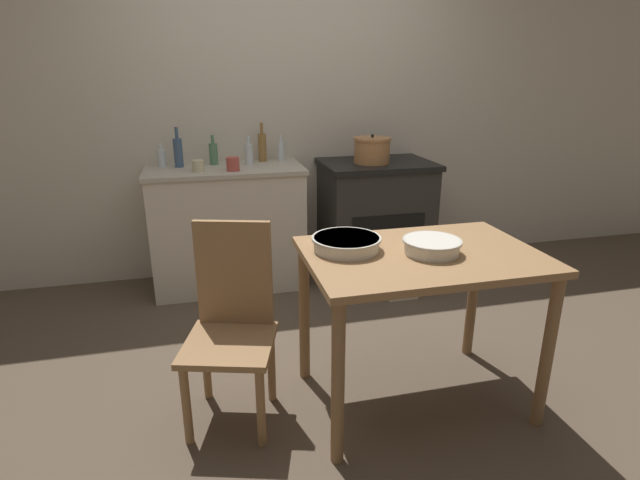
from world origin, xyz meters
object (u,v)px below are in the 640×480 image
Objects in this scene: stock_pot at (372,150)px; work_table at (421,276)px; bottle_center at (262,147)px; bottle_far_left at (213,153)px; chair at (232,321)px; bottle_center_left at (281,151)px; mixing_bowl_small at (346,243)px; cup_right at (198,166)px; bottle_center_right at (178,152)px; stove at (375,218)px; bottle_left at (249,154)px; cup_mid_right at (233,164)px; flour_sack at (401,275)px; bottle_mid_left at (162,158)px; mixing_bowl_large at (432,245)px.

work_table is at bearing -101.19° from stock_pot.
bottle_far_left is at bearing -173.10° from bottle_center.
bottle_center_left is at bearing 89.28° from chair.
bottle_center_left is at bearing 159.29° from stock_pot.
cup_right reaches higher than mixing_bowl_small.
mixing_bowl_small is at bearing -85.12° from bottle_center.
cup_right is (0.13, -0.21, -0.07)m from bottle_center_right.
work_table is 1.15× the size of chair.
stock_pot reaches higher than cup_right.
bottle_center is (-0.14, 0.01, 0.03)m from bottle_center_left.
bottle_center_right is at bearing -170.56° from bottle_far_left.
stove is at bearing -4.85° from bottle_center_right.
bottle_left is 1.07× the size of bottle_center_left.
cup_right is (-0.24, 0.03, -0.01)m from cup_mid_right.
bottle_left is (-0.60, 1.74, 0.33)m from work_table.
cup_right is (-0.09, 1.43, 0.47)m from chair.
flour_sack is 1.96× the size of bottle_mid_left.
bottle_far_left is (-1.17, 0.21, -0.01)m from stock_pot.
mixing_bowl_small is at bearing 159.83° from mixing_bowl_large.
stock_pot is 1.31× the size of bottle_left.
cup_mid_right is at bearing -127.83° from bottle_center.
stove is at bearing -15.94° from bottle_center_left.
bottle_center_right reaches higher than stove.
work_table is 3.78× the size of bottle_center_right.
chair reaches higher than stove.
cup_mid_right is at bearing -176.23° from stock_pot.
bottle_left reaches higher than flour_sack.
stove is at bearing 3.68° from cup_right.
stove is 9.59× the size of cup_mid_right.
stove is 1.97m from chair.
cup_right is at bearing 110.40° from chair.
bottle_mid_left is (-1.26, 1.84, 0.15)m from mixing_bowl_large.
stock_pot is 1.56m from bottle_mid_left.
stove is 1.59m from bottle_center_right.
bottle_left is at bearing 96.80° from chair.
chair is 2.83× the size of flour_sack.
bottle_center_right is at bearing 157.28° from flour_sack.
bottle_far_left reaches higher than cup_right.
bottle_far_left is at bearing 162.92° from bottle_left.
stove is 1.71m from work_table.
cup_mid_right reaches higher than cup_right.
chair is at bearing 171.58° from work_table.
bottle_center_left is (-0.72, 0.20, 0.54)m from stove.
bottle_left is (0.28, 1.61, 0.52)m from chair.
bottle_mid_left is 0.75m from bottle_center.
cup_mid_right is 0.24m from cup_right.
work_table is 1.87m from bottle_left.
stock_pot is at bearing -7.91° from bottle_mid_left.
bottle_far_left reaches higher than mixing_bowl_small.
mixing_bowl_small is 1.85m from bottle_center_right.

